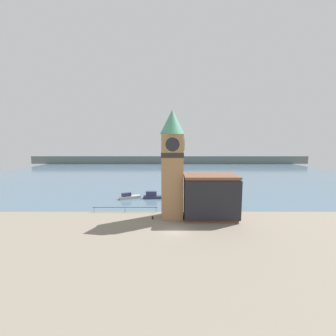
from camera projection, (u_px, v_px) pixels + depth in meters
The scene contains 9 objects.
ground_plane at pixel (175, 231), 37.84m from camera, with size 160.00×160.00×0.00m, color gray.
water at pixel (171, 172), 107.62m from camera, with size 160.00×120.00×0.00m.
far_shoreline at pixel (171, 160), 147.01m from camera, with size 180.00×3.00×5.00m.
pier_railing at pixel (126, 208), 47.75m from camera, with size 13.82×0.08×1.09m.
clock_tower at pixel (173, 162), 43.43m from camera, with size 4.73×4.73×21.01m.
pier_building at pixel (211, 196), 43.94m from camera, with size 10.38×6.83×8.56m.
boat_near at pixel (155, 196), 59.19m from camera, with size 6.34×1.65×1.89m.
boat_far at pixel (130, 196), 58.88m from camera, with size 5.58×3.69×1.64m.
mooring_bollard_near at pixel (154, 217), 43.49m from camera, with size 0.32×0.32×0.70m.
Camera 1 is at (-1.07, -36.25, 15.21)m, focal length 24.00 mm.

